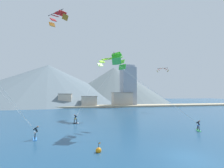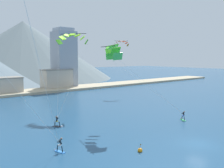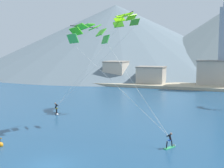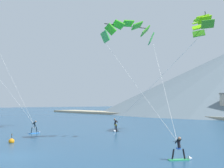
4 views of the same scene
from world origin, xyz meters
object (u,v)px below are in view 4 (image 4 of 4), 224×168
at_px(kitesurfer_mid_center, 36,129).
at_px(race_marker_buoy, 11,141).
at_px(parafoil_kite_near_lead, 201,24).
at_px(kitesurfer_near_trail, 182,153).
at_px(parafoil_kite_near_trail, 128,30).
at_px(kitesurfer_near_lead, 115,127).

distance_m(kitesurfer_mid_center, race_marker_buoy, 9.38).
bearing_deg(parafoil_kite_near_lead, kitesurfer_near_trail, -59.16).
distance_m(parafoil_kite_near_lead, race_marker_buoy, 28.37).
height_order(kitesurfer_mid_center, parafoil_kite_near_trail, parafoil_kite_near_trail).
relative_size(parafoil_kite_near_lead, race_marker_buoy, 13.85).
bearing_deg(race_marker_buoy, parafoil_kite_near_trail, 65.92).
bearing_deg(kitesurfer_near_lead, kitesurfer_near_trail, -27.27).
bearing_deg(kitesurfer_near_trail, race_marker_buoy, -160.76).
xyz_separation_m(kitesurfer_near_lead, kitesurfer_near_trail, (18.70, -9.64, -0.10)).
height_order(kitesurfer_near_trail, kitesurfer_mid_center, kitesurfer_mid_center).
height_order(kitesurfer_near_trail, parafoil_kite_near_trail, parafoil_kite_near_trail).
xyz_separation_m(kitesurfer_near_lead, race_marker_buoy, (2.56, -15.27, -0.41)).
relative_size(kitesurfer_near_lead, parafoil_kite_near_trail, 0.14).
bearing_deg(parafoil_kite_near_lead, kitesurfer_near_lead, -132.10).
bearing_deg(parafoil_kite_near_trail, kitesurfer_mid_center, -157.72).
relative_size(parafoil_kite_near_lead, parafoil_kite_near_trail, 1.10).
xyz_separation_m(kitesurfer_near_lead, parafoil_kite_near_lead, (7.80, 8.63, 13.95)).
bearing_deg(race_marker_buoy, parafoil_kite_near_lead, 77.65).
bearing_deg(parafoil_kite_near_trail, race_marker_buoy, -114.08).
xyz_separation_m(kitesurfer_near_lead, parafoil_kite_near_trail, (7.44, -4.35, 11.23)).
bearing_deg(kitesurfer_mid_center, kitesurfer_near_trail, -0.80).
relative_size(parafoil_kite_near_trail, race_marker_buoy, 12.54).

